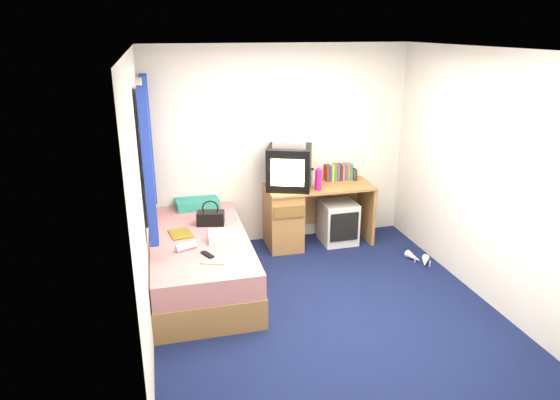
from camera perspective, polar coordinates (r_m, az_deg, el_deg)
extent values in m
plane|color=#0C1438|center=(5.00, 4.75, -11.79)|extent=(3.40, 3.40, 0.00)
plane|color=white|center=(4.30, 5.66, 16.83)|extent=(3.40, 3.40, 0.00)
plane|color=silver|center=(6.08, -0.05, 6.17)|extent=(3.20, 0.00, 3.20)
plane|color=silver|center=(3.07, 15.57, -8.09)|extent=(3.20, 0.00, 3.20)
plane|color=silver|center=(4.28, -15.55, -0.22)|extent=(0.00, 3.40, 3.40)
plane|color=silver|center=(5.24, 21.98, 2.60)|extent=(0.00, 3.40, 3.40)
cube|color=#A57844|center=(5.34, -9.04, -8.02)|extent=(1.00, 2.00, 0.30)
cube|color=brown|center=(5.04, -2.87, -9.41)|extent=(0.02, 0.70, 0.18)
cube|color=silver|center=(5.22, -9.19, -5.38)|extent=(0.98, 1.98, 0.24)
cube|color=#1862A0|center=(6.00, -9.50, -0.31)|extent=(0.52, 0.37, 0.11)
cube|color=#A57844|center=(6.06, 4.50, 1.50)|extent=(1.30, 0.55, 0.03)
cube|color=#A57844|center=(6.06, 0.37, -2.18)|extent=(0.40, 0.52, 0.72)
cube|color=#A57844|center=(6.40, 9.78, -1.30)|extent=(0.04, 0.52, 0.72)
cube|color=#A57844|center=(6.45, 5.85, -0.09)|extent=(0.78, 0.03, 0.55)
cube|color=silver|center=(6.27, 6.64, -2.54)|extent=(0.43, 0.43, 0.52)
cube|color=black|center=(5.90, 1.07, 3.77)|extent=(0.63, 0.61, 0.50)
cube|color=#FEF4A0|center=(5.67, 0.86, 3.14)|extent=(0.36, 0.15, 0.31)
cube|color=silver|center=(5.83, 1.08, 6.49)|extent=(0.45, 0.37, 0.07)
cube|color=maroon|center=(6.24, 5.32, 3.10)|extent=(0.03, 0.13, 0.20)
cube|color=navy|center=(6.25, 5.62, 3.12)|extent=(0.03, 0.13, 0.20)
cube|color=gold|center=(6.26, 5.93, 3.14)|extent=(0.03, 0.13, 0.20)
cube|color=#337F33|center=(6.27, 6.23, 3.16)|extent=(0.03, 0.13, 0.20)
cube|color=#7F337F|center=(6.28, 6.53, 3.18)|extent=(0.03, 0.13, 0.20)
cube|color=#262626|center=(6.29, 6.83, 3.20)|extent=(0.03, 0.13, 0.20)
cube|color=#B26633|center=(6.31, 7.13, 3.21)|extent=(0.03, 0.13, 0.20)
cube|color=#4C4C99|center=(6.32, 7.42, 3.23)|extent=(0.03, 0.13, 0.20)
cube|color=olive|center=(6.33, 7.72, 3.25)|extent=(0.03, 0.13, 0.20)
cube|color=#337272|center=(6.34, 8.01, 3.27)|extent=(0.03, 0.13, 0.20)
cube|color=#321E10|center=(6.32, 8.57, 2.91)|extent=(0.03, 0.12, 0.14)
cylinder|color=#C11B79|center=(5.86, 4.40, 2.27)|extent=(0.09, 0.09, 0.24)
cylinder|color=silver|center=(6.07, 3.73, 2.61)|extent=(0.06, 0.06, 0.18)
cube|color=black|center=(5.45, -7.92, -2.06)|extent=(0.32, 0.22, 0.15)
torus|color=black|center=(5.41, -7.98, -0.95)|extent=(0.18, 0.05, 0.18)
cube|color=silver|center=(5.03, -6.55, -4.18)|extent=(0.30, 0.26, 0.09)
cube|color=gold|center=(5.26, -11.29, -3.81)|extent=(0.26, 0.31, 0.01)
cylinder|color=silver|center=(4.89, -10.70, -5.23)|extent=(0.21, 0.14, 0.07)
cube|color=orange|center=(4.60, -7.73, -7.13)|extent=(0.23, 0.13, 0.01)
cube|color=black|center=(4.75, -8.31, -6.19)|extent=(0.12, 0.17, 0.02)
cube|color=silver|center=(5.08, -15.44, 5.75)|extent=(0.02, 0.90, 1.10)
cube|color=white|center=(4.98, -15.93, 12.37)|extent=(0.06, 1.06, 0.08)
cube|color=white|center=(5.24, -14.77, -0.52)|extent=(0.06, 1.06, 0.08)
cube|color=navy|center=(4.51, -14.84, 3.51)|extent=(0.08, 0.24, 1.40)
cube|color=navy|center=(5.66, -14.82, 6.63)|extent=(0.08, 0.24, 1.40)
cone|color=silver|center=(6.03, 15.02, -6.32)|extent=(0.14, 0.23, 0.09)
cone|color=silver|center=(5.95, 16.25, -6.78)|extent=(0.19, 0.23, 0.09)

